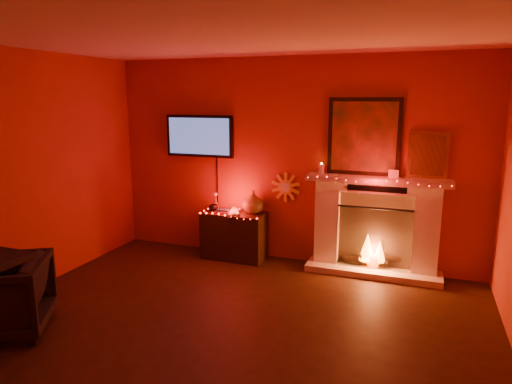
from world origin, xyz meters
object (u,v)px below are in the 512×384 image
fireplace (375,217)px  tv (200,136)px  armchair (2,297)px  console_table (236,231)px  sunburst_clock (286,187)px

fireplace → tv: (-2.44, 0.06, 0.92)m
fireplace → armchair: 4.16m
fireplace → tv: bearing=178.5°
tv → console_table: bearing=-17.1°
console_table → armchair: size_ratio=1.21×
fireplace → armchair: fireplace is taller
sunburst_clock → armchair: (-1.90, -2.85, -0.64)m
sunburst_clock → armchair: size_ratio=0.51×
console_table → armchair: (-1.26, -2.63, -0.02)m
fireplace → sunburst_clock: bearing=175.6°
tv → sunburst_clock: bearing=1.2°
sunburst_clock → console_table: (-0.64, -0.21, -0.62)m
sunburst_clock → console_table: bearing=-161.4°
sunburst_clock → fireplace: bearing=-4.4°
tv → fireplace: bearing=-1.5°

